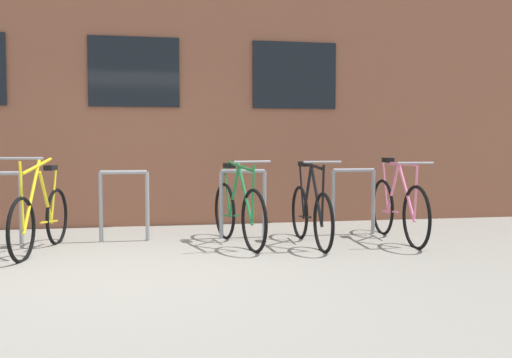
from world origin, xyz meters
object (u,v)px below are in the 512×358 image
bicycle_pink (398,208)px  bicycle_black (311,213)px  bicycle_green (238,212)px  bicycle_yellow (41,218)px

bicycle_pink → bicycle_black: 1.16m
bicycle_green → bicycle_yellow: 2.26m
bicycle_pink → bicycle_black: bicycle_pink is taller
bicycle_yellow → bicycle_pink: 4.29m
bicycle_pink → bicycle_black: (-1.16, -0.07, -0.02)m
bicycle_green → bicycle_black: (0.86, -0.15, -0.01)m
bicycle_green → bicycle_pink: (2.02, -0.08, 0.01)m
bicycle_yellow → bicycle_black: bicycle_yellow is taller
bicycle_yellow → bicycle_black: 3.13m
bicycle_green → bicycle_black: bearing=-9.9°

